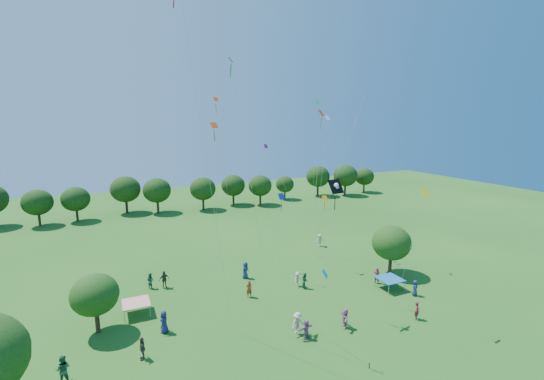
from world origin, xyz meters
The scene contains 35 objects.
near_tree_north centered at (-13.06, 18.08, 3.16)m, with size 3.55×3.55×4.76m.
near_tree_east centered at (15.46, 17.24, 3.49)m, with size 4.09×4.09×5.34m.
treeline centered at (-1.73, 55.43, 4.09)m, with size 88.01×8.77×6.77m.
tent_red_stripe centered at (-10.11, 19.71, 1.04)m, with size 2.20×2.20×1.10m.
tent_blue centered at (12.89, 14.46, 1.04)m, with size 2.20×2.20×1.10m.
crowd_person_0 centered at (-8.35, 15.92, 0.89)m, with size 0.88×0.48×1.79m, color navy.
crowd_person_1 centered at (12.61, 15.98, 0.83)m, with size 0.62×0.40×1.65m, color maroon.
crowd_person_2 centered at (-14.94, 12.88, 0.92)m, with size 0.91×0.49×1.85m, color #295F3D.
crowd_person_3 centered at (13.24, 27.82, 0.85)m, with size 1.11×0.50×1.70m, color #B0AA8D.
crowd_person_4 centered at (-7.19, 23.84, 0.88)m, with size 1.03×0.47×1.76m, color #3D3931.
crowd_person_5 centered at (4.84, 10.63, 0.82)m, with size 1.54×0.55×1.65m, color #A5608B.
crowd_person_6 centered at (0.88, 22.64, 0.89)m, with size 0.88×0.47×1.78m, color navy.
crowd_person_7 centered at (-0.26, 18.61, 0.82)m, with size 0.61×0.39×1.64m, color #94361B.
crowd_person_8 centered at (5.42, 18.06, 0.78)m, with size 0.77×0.42×1.57m, color #24553A.
crowd_person_9 centered at (0.98, 11.39, 0.90)m, with size 1.18×0.53×1.81m, color #C2AC9B.
crowd_person_10 centered at (-10.20, 13.22, 0.82)m, with size 0.97×0.44×1.65m, color #3F3633.
crowd_person_11 centered at (1.29, 10.64, 0.77)m, with size 1.44×0.51×1.54m, color #A45F96.
crowd_person_12 centered at (14.08, 12.37, 0.76)m, with size 0.75×0.41×1.52m, color navy.
crowd_person_13 centered at (11.02, 9.19, 0.78)m, with size 0.58×0.37×1.56m, color maroon.
crowd_person_14 centered at (-8.45, 24.32, 0.80)m, with size 0.79×0.43×1.59m, color #2A6242.
crowd_person_15 centered at (5.00, 18.74, 0.75)m, with size 0.98×0.44×1.50m, color #BDA897.
pirate_kite centered at (5.09, 12.82, 10.99)m, with size 1.33×2.33×10.32m.
red_high_kite centered at (-6.17, 13.75, 21.83)m, with size 3.46×0.84×25.71m.
small_kite_0 centered at (5.68, 16.47, 14.18)m, with size 1.78×1.13×15.89m.
small_kite_1 centered at (-0.07, 27.34, 14.69)m, with size 0.62×5.40×17.49m.
small_kite_2 centered at (10.41, 9.07, 9.69)m, with size 2.21×3.88×9.94m.
small_kite_3 centered at (11.29, 26.32, 13.26)m, with size 1.70×1.68×17.24m.
small_kite_4 centered at (4.11, 20.90, 7.99)m, with size 1.44×0.81×7.81m.
small_kite_5 centered at (7.15, 28.26, 10.49)m, with size 4.76×4.45×12.18m.
small_kite_6 centered at (11.92, 25.27, 13.23)m, with size 1.86×0.50×15.53m.
small_kite_7 centered at (1.49, 8.94, 5.53)m, with size 0.82×4.42×5.02m.
small_kite_8 centered at (-3.36, 17.81, 12.98)m, with size 1.73×5.10×14.83m.
small_kite_9 centered at (9.74, 21.83, 7.22)m, with size 1.04×3.97×7.00m.
small_kite_10 centered at (13.55, 22.71, 14.53)m, with size 4.18×3.93×17.89m.
small_kite_11 centered at (-2.56, 12.97, 14.43)m, with size 3.05×0.83×19.09m.
Camera 1 is at (-11.42, -11.01, 16.24)m, focal length 24.00 mm.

